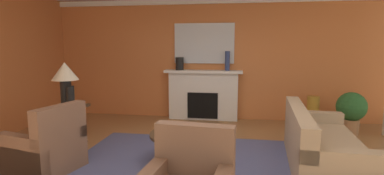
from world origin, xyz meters
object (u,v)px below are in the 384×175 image
at_px(side_table, 68,123).
at_px(potted_plant, 351,110).
at_px(armchair_near_window, 46,150).
at_px(sofa, 320,149).
at_px(fireplace, 203,96).
at_px(vase_tall_corner, 313,112).
at_px(vase_mantel_right, 227,61).
at_px(vase_on_side_table, 71,97).
at_px(vase_mantel_left, 180,64).
at_px(table_lamp, 65,76).
at_px(mantel_mirror, 204,43).
at_px(coffee_table, 184,140).

relative_size(side_table, potted_plant, 0.84).
bearing_deg(armchair_near_window, potted_plant, 27.76).
xyz_separation_m(sofa, armchair_near_window, (-3.73, -0.66, 0.01)).
distance_m(fireplace, vase_tall_corner, 2.41).
relative_size(fireplace, vase_mantel_right, 4.09).
xyz_separation_m(vase_on_side_table, vase_mantel_left, (1.37, 2.31, 0.43)).
height_order(vase_tall_corner, potted_plant, potted_plant).
xyz_separation_m(table_lamp, vase_mantel_right, (2.62, 2.19, 0.16)).
distance_m(mantel_mirror, vase_mantel_right, 0.70).
bearing_deg(armchair_near_window, sofa, 10.07).
bearing_deg(armchair_near_window, vase_mantel_left, 69.06).
relative_size(fireplace, vase_mantel_left, 6.09).
distance_m(armchair_near_window, vase_on_side_table, 1.07).
bearing_deg(vase_on_side_table, potted_plant, 18.23).
relative_size(coffee_table, vase_on_side_table, 2.73).
xyz_separation_m(side_table, table_lamp, (0.00, 0.00, 0.82)).
bearing_deg(fireplace, potted_plant, -13.95).
xyz_separation_m(sofa, vase_mantel_left, (-2.51, 2.54, 1.01)).
xyz_separation_m(coffee_table, potted_plant, (2.96, 1.90, 0.16)).
bearing_deg(vase_mantel_left, vase_mantel_right, 0.00).
height_order(mantel_mirror, vase_mantel_left, mantel_mirror).
bearing_deg(sofa, vase_tall_corner, 79.39).
bearing_deg(coffee_table, side_table, 169.09).
bearing_deg(vase_mantel_left, fireplace, 5.13).
xyz_separation_m(armchair_near_window, side_table, (-0.30, 1.01, 0.09)).
height_order(sofa, armchair_near_window, armchair_near_window).
distance_m(sofa, vase_tall_corner, 2.33).
relative_size(mantel_mirror, armchair_near_window, 1.45).
bearing_deg(vase_mantel_right, vase_tall_corner, -7.76).
bearing_deg(vase_mantel_left, table_lamp, -124.77).
relative_size(table_lamp, vase_mantel_left, 2.54).
relative_size(table_lamp, vase_on_side_table, 2.05).
bearing_deg(vase_mantel_left, armchair_near_window, -110.94).
bearing_deg(sofa, mantel_mirror, 125.88).
height_order(armchair_near_window, vase_on_side_table, vase_on_side_table).
height_order(sofa, vase_tall_corner, sofa).
xyz_separation_m(coffee_table, side_table, (-2.10, 0.40, 0.06)).
bearing_deg(mantel_mirror, table_lamp, -131.27).
bearing_deg(table_lamp, coffee_table, -10.91).
bearing_deg(table_lamp, sofa, -4.93).
distance_m(coffee_table, potted_plant, 3.52).
bearing_deg(vase_on_side_table, side_table, 141.34).
relative_size(side_table, vase_tall_corner, 1.06).
distance_m(coffee_table, table_lamp, 2.31).
bearing_deg(vase_tall_corner, armchair_near_window, -144.67).
height_order(coffee_table, table_lamp, table_lamp).
bearing_deg(vase_mantel_left, potted_plant, -11.08).
xyz_separation_m(vase_mantel_right, potted_plant, (2.44, -0.69, -0.89)).
xyz_separation_m(mantel_mirror, side_table, (-2.07, -2.36, -1.37)).
bearing_deg(table_lamp, fireplace, 47.24).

